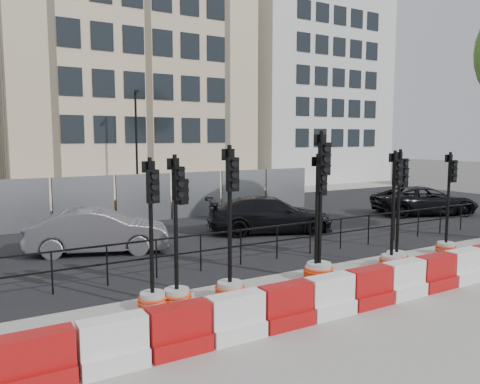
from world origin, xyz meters
TOP-DOWN VIEW (x-y plane):
  - ground at (0.00, 0.00)m, footprint 120.00×120.00m
  - sidewalk_near at (0.00, -3.00)m, footprint 40.00×6.00m
  - road at (0.00, 7.00)m, footprint 40.00×14.00m
  - sidewalk_far at (0.00, 16.00)m, footprint 40.00×4.00m
  - building_cream at (2.00, 21.99)m, footprint 15.00×10.06m
  - building_white at (17.00, 21.99)m, footprint 12.00×9.06m
  - kerb_railing at (0.00, 1.20)m, footprint 18.00×0.04m
  - heras_fencing at (0.57, 9.86)m, footprint 14.33×1.72m
  - lamp_post_far at (0.50, 14.98)m, footprint 0.12×0.56m
  - barrier_row at (0.00, -2.80)m, footprint 14.65×0.50m
  - traffic_signal_a at (-4.42, -0.79)m, footprint 0.60×0.60m
  - traffic_signal_b at (-3.91, -0.84)m, footprint 0.61×0.61m
  - traffic_signal_c at (-2.79, -1.04)m, footprint 0.65×0.65m
  - traffic_signal_d at (-0.33, -0.92)m, footprint 0.61×0.61m
  - traffic_signal_e at (-0.25, -0.93)m, footprint 0.71×0.71m
  - traffic_signal_f at (2.46, -0.96)m, footprint 0.62×0.62m
  - traffic_signal_g at (2.05, -1.13)m, footprint 0.62×0.62m
  - traffic_signal_h at (4.68, -0.86)m, footprint 0.60×0.60m
  - car_b at (-4.15, 4.57)m, footprint 3.98×4.98m
  - car_c at (2.01, 4.52)m, footprint 4.89×5.84m
  - car_d at (10.39, 4.36)m, footprint 5.38×6.13m

SIDE VIEW (x-z plane):
  - ground at x=0.00m, z-range 0.00..0.00m
  - sidewalk_near at x=0.00m, z-range 0.00..0.02m
  - sidewalk_far at x=0.00m, z-range 0.00..0.02m
  - road at x=0.00m, z-range 0.00..0.03m
  - barrier_row at x=0.00m, z-range -0.03..0.77m
  - traffic_signal_h at x=4.68m, z-range -0.89..2.15m
  - traffic_signal_a at x=-4.42m, z-range -0.90..2.17m
  - car_d at x=10.39m, z-range 0.00..1.29m
  - traffic_signal_g at x=2.05m, z-range -0.92..2.21m
  - heras_fencing at x=0.57m, z-range -0.35..1.65m
  - car_c at x=2.01m, z-range 0.00..1.34m
  - car_b at x=-4.15m, z-range 0.00..1.35m
  - traffic_signal_c at x=-2.79m, z-range -0.97..2.33m
  - kerb_railing at x=0.00m, z-range 0.19..1.19m
  - traffic_signal_d at x=-0.33m, z-range -0.81..2.27m
  - traffic_signal_b at x=-3.91m, z-range -0.82..2.30m
  - traffic_signal_e at x=-0.25m, z-range -1.06..2.56m
  - traffic_signal_f at x=2.46m, z-range -0.82..2.33m
  - lamp_post_far at x=0.50m, z-range 0.22..6.22m
  - building_white at x=17.00m, z-range 0.00..16.00m
  - building_cream at x=2.00m, z-range 0.00..18.00m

